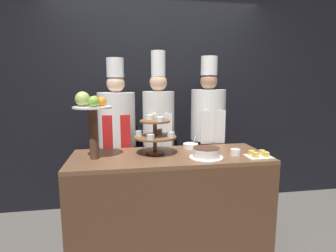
{
  "coord_description": "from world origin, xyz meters",
  "views": [
    {
      "loc": [
        -0.39,
        -1.94,
        1.51
      ],
      "look_at": [
        0.0,
        0.44,
        1.13
      ],
      "focal_mm": 28.0,
      "sensor_mm": 36.0,
      "label": 1
    }
  ],
  "objects_px": {
    "tiered_stand": "(155,133)",
    "cake_round": "(206,153)",
    "chef_left": "(117,134)",
    "chef_center_left": "(159,131)",
    "cake_square_tray": "(259,155)",
    "fruit_pedestal": "(91,112)",
    "chef_center_right": "(208,129)",
    "cup_white": "(235,152)",
    "serving_bowl_far": "(191,146)"
  },
  "relations": [
    {
      "from": "cup_white",
      "to": "chef_left",
      "type": "relative_size",
      "value": 0.05
    },
    {
      "from": "tiered_stand",
      "to": "cake_round",
      "type": "height_order",
      "value": "tiered_stand"
    },
    {
      "from": "chef_left",
      "to": "chef_center_left",
      "type": "distance_m",
      "value": 0.46
    },
    {
      "from": "tiered_stand",
      "to": "fruit_pedestal",
      "type": "bearing_deg",
      "value": -172.39
    },
    {
      "from": "fruit_pedestal",
      "to": "chef_left",
      "type": "distance_m",
      "value": 0.68
    },
    {
      "from": "fruit_pedestal",
      "to": "chef_left",
      "type": "height_order",
      "value": "chef_left"
    },
    {
      "from": "fruit_pedestal",
      "to": "serving_bowl_far",
      "type": "height_order",
      "value": "fruit_pedestal"
    },
    {
      "from": "chef_center_left",
      "to": "chef_center_right",
      "type": "height_order",
      "value": "chef_center_left"
    },
    {
      "from": "tiered_stand",
      "to": "serving_bowl_far",
      "type": "bearing_deg",
      "value": 21.31
    },
    {
      "from": "tiered_stand",
      "to": "chef_left",
      "type": "bearing_deg",
      "value": 124.84
    },
    {
      "from": "cake_round",
      "to": "fruit_pedestal",
      "type": "bearing_deg",
      "value": 172.2
    },
    {
      "from": "cup_white",
      "to": "chef_center_right",
      "type": "bearing_deg",
      "value": 93.97
    },
    {
      "from": "cake_round",
      "to": "cup_white",
      "type": "xyz_separation_m",
      "value": [
        0.29,
        0.05,
        -0.02
      ]
    },
    {
      "from": "cake_round",
      "to": "cake_square_tray",
      "type": "distance_m",
      "value": 0.47
    },
    {
      "from": "fruit_pedestal",
      "to": "chef_left",
      "type": "xyz_separation_m",
      "value": [
        0.19,
        0.58,
        -0.3
      ]
    },
    {
      "from": "serving_bowl_far",
      "to": "tiered_stand",
      "type": "bearing_deg",
      "value": -158.69
    },
    {
      "from": "fruit_pedestal",
      "to": "chef_center_left",
      "type": "relative_size",
      "value": 0.31
    },
    {
      "from": "cake_square_tray",
      "to": "chef_center_left",
      "type": "height_order",
      "value": "chef_center_left"
    },
    {
      "from": "chef_center_left",
      "to": "chef_left",
      "type": "bearing_deg",
      "value": -180.0
    },
    {
      "from": "serving_bowl_far",
      "to": "chef_center_right",
      "type": "height_order",
      "value": "chef_center_right"
    },
    {
      "from": "cake_round",
      "to": "cake_square_tray",
      "type": "xyz_separation_m",
      "value": [
        0.47,
        -0.05,
        -0.02
      ]
    },
    {
      "from": "cake_round",
      "to": "cake_square_tray",
      "type": "bearing_deg",
      "value": -5.77
    },
    {
      "from": "cake_square_tray",
      "to": "cake_round",
      "type": "bearing_deg",
      "value": 174.23
    },
    {
      "from": "cup_white",
      "to": "cake_square_tray",
      "type": "height_order",
      "value": "cup_white"
    },
    {
      "from": "tiered_stand",
      "to": "cake_round",
      "type": "xyz_separation_m",
      "value": [
        0.43,
        -0.21,
        -0.15
      ]
    },
    {
      "from": "tiered_stand",
      "to": "cake_round",
      "type": "relative_size",
      "value": 1.32
    },
    {
      "from": "fruit_pedestal",
      "to": "chef_center_left",
      "type": "xyz_separation_m",
      "value": [
        0.64,
        0.58,
        -0.28
      ]
    },
    {
      "from": "fruit_pedestal",
      "to": "cup_white",
      "type": "height_order",
      "value": "fruit_pedestal"
    },
    {
      "from": "cake_round",
      "to": "chef_center_left",
      "type": "xyz_separation_m",
      "value": [
        -0.33,
        0.72,
        0.08
      ]
    },
    {
      "from": "cup_white",
      "to": "cake_square_tray",
      "type": "xyz_separation_m",
      "value": [
        0.18,
        -0.1,
        -0.01
      ]
    },
    {
      "from": "fruit_pedestal",
      "to": "cup_white",
      "type": "xyz_separation_m",
      "value": [
        1.26,
        -0.08,
        -0.38
      ]
    },
    {
      "from": "chef_center_right",
      "to": "cup_white",
      "type": "bearing_deg",
      "value": -86.03
    },
    {
      "from": "cup_white",
      "to": "chef_center_left",
      "type": "distance_m",
      "value": 0.91
    },
    {
      "from": "cake_square_tray",
      "to": "chef_center_right",
      "type": "xyz_separation_m",
      "value": [
        -0.23,
        0.76,
        0.11
      ]
    },
    {
      "from": "fruit_pedestal",
      "to": "serving_bowl_far",
      "type": "xyz_separation_m",
      "value": [
        0.92,
        0.22,
        -0.38
      ]
    },
    {
      "from": "cake_round",
      "to": "chef_center_right",
      "type": "xyz_separation_m",
      "value": [
        0.24,
        0.72,
        0.08
      ]
    },
    {
      "from": "chef_center_left",
      "to": "chef_center_right",
      "type": "relative_size",
      "value": 1.03
    },
    {
      "from": "tiered_stand",
      "to": "fruit_pedestal",
      "type": "distance_m",
      "value": 0.59
    },
    {
      "from": "chef_left",
      "to": "chef_center_left",
      "type": "bearing_deg",
      "value": 0.0
    },
    {
      "from": "cake_square_tray",
      "to": "chef_center_right",
      "type": "height_order",
      "value": "chef_center_right"
    },
    {
      "from": "cup_white",
      "to": "cake_square_tray",
      "type": "bearing_deg",
      "value": -28.04
    },
    {
      "from": "chef_left",
      "to": "chef_center_right",
      "type": "relative_size",
      "value": 0.98
    },
    {
      "from": "fruit_pedestal",
      "to": "cake_square_tray",
      "type": "distance_m",
      "value": 1.5
    },
    {
      "from": "cake_round",
      "to": "cake_square_tray",
      "type": "relative_size",
      "value": 1.34
    },
    {
      "from": "serving_bowl_far",
      "to": "chef_center_right",
      "type": "distance_m",
      "value": 0.48
    },
    {
      "from": "cake_round",
      "to": "chef_center_right",
      "type": "distance_m",
      "value": 0.76
    },
    {
      "from": "chef_left",
      "to": "cake_square_tray",
      "type": "bearing_deg",
      "value": -31.43
    },
    {
      "from": "tiered_stand",
      "to": "cup_white",
      "type": "height_order",
      "value": "tiered_stand"
    },
    {
      "from": "cup_white",
      "to": "chef_left",
      "type": "height_order",
      "value": "chef_left"
    },
    {
      "from": "cake_round",
      "to": "chef_center_left",
      "type": "height_order",
      "value": "chef_center_left"
    }
  ]
}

